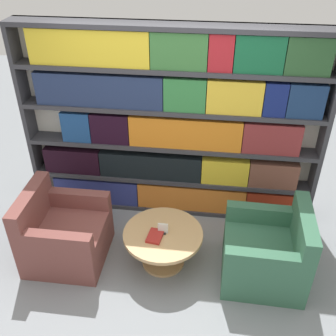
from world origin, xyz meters
TOP-DOWN VIEW (x-y plane):
  - ground_plane at (0.00, 0.00)m, footprint 14.00×14.00m
  - bookshelf at (0.02, 1.31)m, footprint 3.41×0.30m
  - armchair_left at (-1.03, 0.30)m, footprint 0.81×0.80m
  - armchair_right at (1.12, 0.29)m, footprint 0.83×0.82m
  - coffee_table at (0.04, 0.33)m, footprint 0.83×0.83m
  - table_sign at (0.04, 0.33)m, footprint 0.11×0.06m
  - stray_book at (-0.03, 0.26)m, footprint 0.17×0.23m

SIDE VIEW (x-z plane):
  - ground_plane at x=0.00m, z-range 0.00..0.00m
  - armchair_left at x=-1.03m, z-range -0.12..0.72m
  - armchair_right at x=1.12m, z-range -0.12..0.72m
  - coffee_table at x=0.04m, z-range 0.09..0.52m
  - stray_book at x=-0.03m, z-range 0.42..0.45m
  - table_sign at x=0.04m, z-range 0.41..0.54m
  - bookshelf at x=0.02m, z-range 0.01..2.30m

